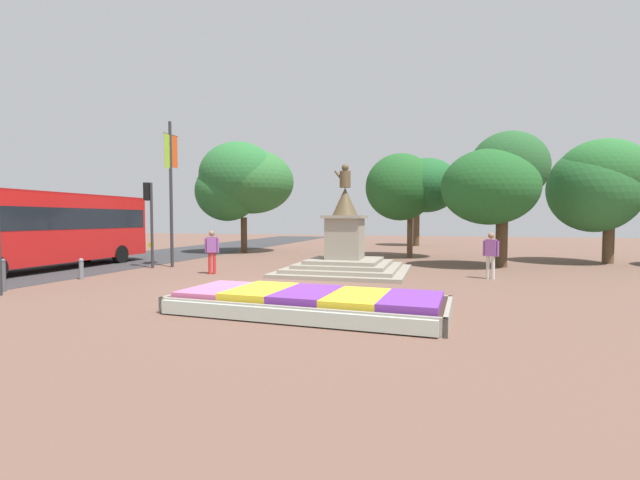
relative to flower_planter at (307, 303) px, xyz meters
The scene contains 15 objects.
ground_plane 3.45m from the flower_planter, 127.07° to the left, with size 89.40×89.40×0.00m, color brown.
flower_planter is the anchor object (origin of this frame).
statue_monument 7.75m from the flower_planter, 95.66° to the left, with size 5.11×5.11×4.48m.
traffic_light_mid_block 12.09m from the flower_planter, 144.17° to the left, with size 0.41×0.28×3.86m.
banner_pole 12.20m from the flower_planter, 139.65° to the left, with size 0.14×1.23×6.67m.
city_bus 14.48m from the flower_planter, 160.09° to the left, with size 2.54×10.78×3.36m.
pedestrian_near_planter 8.27m from the flower_planter, 135.18° to the left, with size 0.54×0.35×1.76m.
pedestrian_crossing_plaza 8.79m from the flower_planter, 56.41° to the left, with size 0.55×0.33×1.72m.
kerb_bollard_mid_a 9.83m from the flower_planter, behind, with size 0.14×0.14×1.02m.
kerb_bollard_mid_b 10.18m from the flower_planter, 162.13° to the left, with size 0.17×0.17×0.79m.
park_tree_far_left 16.08m from the flower_planter, 85.23° to the left, with size 5.20×4.94×5.90m.
park_tree_far_right 18.42m from the flower_planter, 54.04° to the left, with size 4.57×4.37×6.18m.
park_tree_street_side 27.02m from the flower_planter, 87.53° to the left, with size 3.74×3.98×5.67m.
park_tree_mid_canopy 13.22m from the flower_planter, 64.27° to the left, with size 4.73×3.98×6.23m.
park_tree_distant 19.21m from the flower_planter, 120.50° to the left, with size 6.17×6.08×7.18m.
Camera 1 is at (5.06, -12.33, 2.23)m, focal length 24.00 mm.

